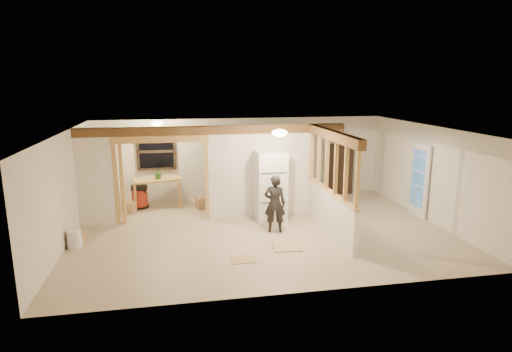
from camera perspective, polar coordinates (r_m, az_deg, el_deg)
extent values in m
cube|color=#BDA88C|center=(10.68, 0.79, -7.29)|extent=(9.00, 6.50, 0.01)
cube|color=white|center=(10.11, 0.83, 6.19)|extent=(9.00, 6.50, 0.01)
cube|color=silver|center=(13.46, -1.94, 2.40)|extent=(9.00, 0.01, 2.50)
cube|color=silver|center=(7.29, 5.92, -6.50)|extent=(9.00, 0.01, 2.50)
cube|color=silver|center=(10.43, -24.22, -1.71)|extent=(0.01, 6.50, 2.50)
cube|color=silver|center=(12.03, 22.30, 0.24)|extent=(0.01, 6.50, 2.50)
cube|color=white|center=(11.48, -20.69, -0.18)|extent=(0.90, 0.12, 2.50)
cube|color=white|center=(11.51, 0.60, 0.67)|extent=(2.80, 0.12, 2.50)
cube|color=tan|center=(11.34, -12.41, -0.59)|extent=(2.46, 0.14, 2.20)
cube|color=brown|center=(11.16, -5.48, 6.12)|extent=(7.00, 0.18, 0.22)
cube|color=brown|center=(10.18, 10.18, 5.36)|extent=(0.18, 3.30, 0.22)
cube|color=white|center=(10.58, 9.78, -4.79)|extent=(0.12, 3.20, 1.00)
cube|color=tan|center=(10.30, 10.02, 1.38)|extent=(0.14, 3.20, 1.32)
cube|color=black|center=(13.19, -13.15, 3.20)|extent=(1.12, 0.10, 1.10)
cube|color=white|center=(12.37, 20.91, -0.51)|extent=(0.12, 0.86, 2.00)
ellipsoid|color=#FFEABF|center=(9.69, 3.17, 5.78)|extent=(0.36, 0.36, 0.16)
ellipsoid|color=#FFEABF|center=(12.21, -13.05, 6.87)|extent=(0.32, 0.32, 0.14)
ellipsoid|color=#FFD88C|center=(11.54, -10.61, 5.17)|extent=(0.07, 0.07, 0.07)
cube|color=silver|center=(11.21, 1.98, -1.35)|extent=(0.76, 0.74, 1.86)
imported|color=black|center=(10.39, 2.53, -3.71)|extent=(0.58, 0.45, 1.43)
cube|color=tan|center=(12.86, -12.95, -2.16)|extent=(1.46, 0.94, 0.85)
imported|color=#3B7931|center=(12.65, -12.90, 0.34)|extent=(0.37, 0.35, 0.32)
cylinder|color=maroon|center=(12.89, -15.25, -2.63)|extent=(0.61, 0.61, 0.68)
cube|color=black|center=(14.18, 11.10, 0.94)|extent=(0.82, 0.27, 1.65)
cylinder|color=silver|center=(10.40, -23.06, -7.70)|extent=(0.33, 0.33, 0.40)
cube|color=#AA8452|center=(12.54, -7.09, -3.56)|extent=(0.45, 0.42, 0.32)
cube|color=#AA8452|center=(12.54, -16.57, -4.06)|extent=(0.38, 0.38, 0.30)
cube|color=#AA8452|center=(10.58, -22.77, -7.69)|extent=(0.40, 0.36, 0.28)
cube|color=tan|center=(9.69, 4.12, -9.34)|extent=(0.68, 0.68, 0.02)
cube|color=tan|center=(9.02, -1.75, -11.07)|extent=(0.50, 0.40, 0.02)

